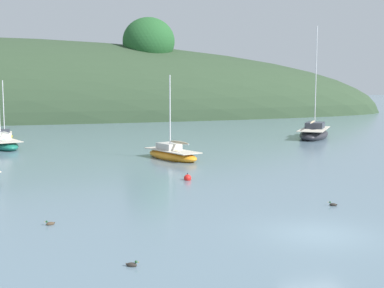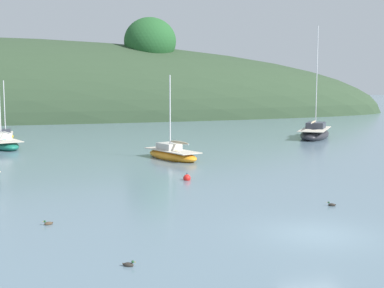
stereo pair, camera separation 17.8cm
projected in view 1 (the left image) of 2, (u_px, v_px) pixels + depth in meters
ground_plane at (319, 234)px, 20.23m from camera, size 400.00×400.00×0.00m
sailboat_red_portside at (1, 144)px, 46.79m from camera, size 4.34×6.71×9.03m
sailboat_cream_ketch at (314, 133)px, 55.31m from camera, size 6.71×8.13×11.71m
sailboat_grey_yawl at (5, 136)px, 54.58m from camera, size 1.91×4.69×6.08m
sailboat_yellow_far at (172, 154)px, 40.13m from camera, size 3.94×5.86×6.45m
mooring_buoy_inner at (188, 178)px, 31.42m from camera, size 0.44×0.44×0.54m
duck_straggler at (333, 205)px, 24.91m from camera, size 0.40×0.34×0.24m
duck_lone_left at (50, 224)px, 21.56m from camera, size 0.42×0.28×0.24m
duck_lone_right at (132, 265)px, 16.71m from camera, size 0.41×0.31×0.24m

